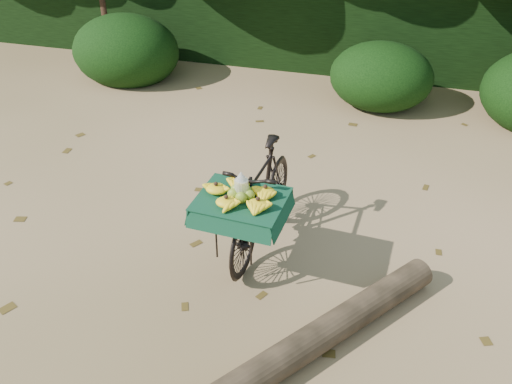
# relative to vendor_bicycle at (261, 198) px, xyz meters

# --- Properties ---
(ground) EXTENTS (80.00, 80.00, 0.00)m
(ground) POSITION_rel_vendor_bicycle_xyz_m (-0.62, -0.32, -0.58)
(ground) COLOR tan
(ground) RESTS_ON ground
(vendor_bicycle) EXTENTS (0.84, 1.90, 1.13)m
(vendor_bicycle) POSITION_rel_vendor_bicycle_xyz_m (0.00, 0.00, 0.00)
(vendor_bicycle) COLOR black
(vendor_bicycle) RESTS_ON ground
(fallen_log) EXTENTS (2.48, 3.21, 0.27)m
(fallen_log) POSITION_rel_vendor_bicycle_xyz_m (0.55, -1.71, -0.44)
(fallen_log) COLOR brown
(fallen_log) RESTS_ON ground
(hedge_backdrop) EXTENTS (26.00, 1.80, 1.80)m
(hedge_backdrop) POSITION_rel_vendor_bicycle_xyz_m (-0.62, 5.98, 0.32)
(hedge_backdrop) COLOR black
(hedge_backdrop) RESTS_ON ground
(bush_clumps) EXTENTS (8.80, 1.70, 0.90)m
(bush_clumps) POSITION_rel_vendor_bicycle_xyz_m (-0.12, 3.98, -0.13)
(bush_clumps) COLOR black
(bush_clumps) RESTS_ON ground
(leaf_litter) EXTENTS (7.00, 7.30, 0.01)m
(leaf_litter) POSITION_rel_vendor_bicycle_xyz_m (-0.62, 0.33, -0.57)
(leaf_litter) COLOR #4D3A14
(leaf_litter) RESTS_ON ground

